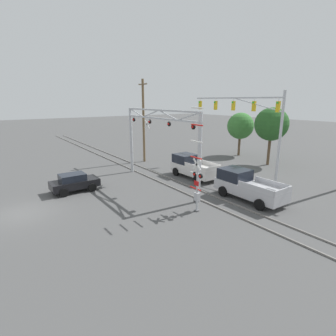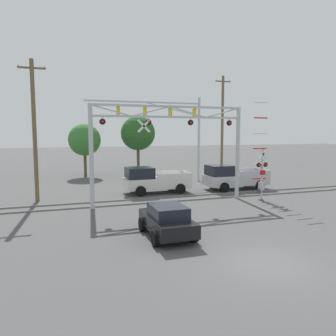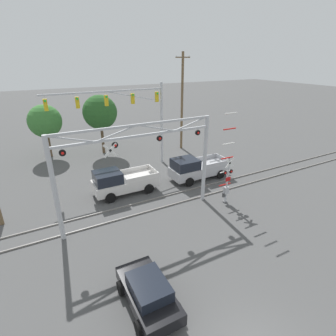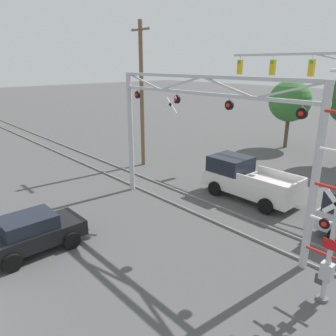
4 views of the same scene
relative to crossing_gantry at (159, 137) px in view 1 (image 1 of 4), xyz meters
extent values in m
plane|color=#4C4C4C|center=(0.01, -11.02, -4.31)|extent=(200.00, 200.00, 0.00)
cube|color=gray|center=(0.01, 0.28, -4.26)|extent=(80.00, 0.08, 0.10)
cube|color=gray|center=(0.01, 1.72, -4.26)|extent=(80.00, 0.08, 0.10)
cylinder|color=#B7BABF|center=(-5.22, 0.00, -0.99)|extent=(0.28, 0.28, 6.64)
cylinder|color=#B7BABF|center=(5.24, 0.00, -0.99)|extent=(0.28, 0.28, 6.64)
cube|color=#B7BABF|center=(0.01, 0.00, 1.57)|extent=(10.74, 0.14, 0.14)
cube|color=#B7BABF|center=(0.01, 0.00, 2.26)|extent=(10.74, 0.14, 0.14)
cube|color=#B7BABF|center=(-3.91, 0.00, 1.92)|extent=(2.63, 0.08, 0.77)
cube|color=#B7BABF|center=(-1.30, 0.00, 1.92)|extent=(2.63, 0.08, 0.77)
cube|color=#B7BABF|center=(1.32, 0.00, 1.92)|extent=(2.63, 0.08, 0.77)
cube|color=#B7BABF|center=(3.93, 0.00, 1.92)|extent=(2.63, 0.08, 0.77)
cylinder|color=black|center=(-4.48, 0.00, 1.21)|extent=(0.38, 0.10, 0.38)
sphere|color=red|center=(-4.48, -0.07, 1.21)|extent=(0.18, 0.18, 0.18)
cylinder|color=#B7BABF|center=(-4.48, 0.00, 1.45)|extent=(0.04, 0.04, 0.10)
cylinder|color=black|center=(-1.49, 0.00, 1.21)|extent=(0.38, 0.10, 0.38)
sphere|color=red|center=(-1.49, -0.07, 1.21)|extent=(0.18, 0.18, 0.18)
cylinder|color=#B7BABF|center=(-1.49, 0.00, 1.45)|extent=(0.04, 0.04, 0.10)
cylinder|color=black|center=(1.51, 0.00, 1.21)|extent=(0.38, 0.10, 0.38)
sphere|color=red|center=(1.51, -0.07, 1.21)|extent=(0.18, 0.18, 0.18)
cylinder|color=#B7BABF|center=(1.51, 0.00, 1.45)|extent=(0.04, 0.04, 0.10)
cylinder|color=black|center=(4.50, 0.00, 1.21)|extent=(0.38, 0.10, 0.38)
sphere|color=red|center=(4.50, -0.07, 1.21)|extent=(0.18, 0.18, 0.18)
cylinder|color=#B7BABF|center=(4.50, 0.00, 1.45)|extent=(0.04, 0.04, 0.10)
cube|color=white|center=(-1.82, -0.10, 0.95)|extent=(0.88, 0.03, 0.88)
cube|color=white|center=(-1.82, -0.10, 0.95)|extent=(0.88, 0.03, 0.88)
cylinder|color=black|center=(-1.82, -0.12, 0.95)|extent=(0.04, 0.04, 0.02)
cylinder|color=#B7BABF|center=(6.49, -1.25, -2.48)|extent=(0.16, 0.16, 3.67)
cylinder|color=#59595B|center=(6.49, -1.25, -4.26)|extent=(0.35, 0.35, 0.10)
cube|color=white|center=(6.49, -1.36, -0.99)|extent=(0.78, 0.03, 0.78)
cube|color=white|center=(6.49, -1.36, -0.99)|extent=(0.78, 0.03, 0.78)
cylinder|color=black|center=(6.49, -1.38, -0.99)|extent=(0.04, 0.04, 0.02)
cylinder|color=black|center=(6.21, -1.25, -1.74)|extent=(0.32, 0.09, 0.32)
sphere|color=red|center=(6.21, -1.31, -1.74)|extent=(0.16, 0.16, 0.16)
cylinder|color=black|center=(6.77, -1.25, -1.74)|extent=(0.32, 0.09, 0.32)
sphere|color=red|center=(6.77, -1.31, -1.74)|extent=(0.16, 0.16, 0.16)
cube|color=#B7BABF|center=(6.49, -1.25, -1.74)|extent=(0.64, 0.06, 0.06)
cube|color=red|center=(6.49, -1.35, -2.29)|extent=(0.44, 0.02, 0.32)
cube|color=#B2B2B7|center=(6.49, -1.25, -3.26)|extent=(0.36, 0.28, 0.56)
cylinder|color=red|center=(6.31, -1.25, -2.73)|extent=(1.07, 0.09, 0.10)
cylinder|color=white|center=(6.30, -1.25, -1.66)|extent=(1.07, 0.09, 0.10)
cylinder|color=red|center=(6.29, -1.25, -0.59)|extent=(1.07, 0.09, 0.10)
cylinder|color=white|center=(6.28, -1.25, 0.48)|extent=(1.07, 0.09, 0.10)
cylinder|color=red|center=(6.27, -1.25, 1.54)|extent=(1.07, 0.09, 0.10)
cylinder|color=white|center=(6.27, -1.25, 2.61)|extent=(1.07, 0.09, 0.10)
cube|color=#3F3F42|center=(6.32, -1.25, -3.61)|extent=(0.24, 0.12, 0.36)
cylinder|color=#B7BABF|center=(6.04, 8.71, -0.20)|extent=(0.24, 0.24, 8.21)
cube|color=#B7BABF|center=(0.57, 8.71, 3.30)|extent=(10.94, 0.14, 0.14)
cube|color=#B7BABF|center=(3.30, 8.71, 2.70)|extent=(5.49, 0.08, 1.28)
cylinder|color=#B7BABF|center=(-4.40, 8.71, 3.15)|extent=(0.04, 0.04, 0.30)
cube|color=gold|center=(-4.40, 8.71, 2.53)|extent=(0.30, 0.26, 0.94)
sphere|color=green|center=(-4.40, 8.54, 2.87)|extent=(0.18, 0.18, 0.18)
cylinder|color=#B7BABF|center=(-1.92, 8.71, 3.15)|extent=(0.04, 0.04, 0.30)
cube|color=gold|center=(-1.92, 8.71, 2.53)|extent=(0.30, 0.26, 0.94)
sphere|color=green|center=(-1.92, 8.54, 2.87)|extent=(0.18, 0.18, 0.18)
cylinder|color=#B7BABF|center=(0.57, 8.71, 3.15)|extent=(0.04, 0.04, 0.30)
cube|color=gold|center=(0.57, 8.71, 2.53)|extent=(0.30, 0.26, 0.94)
sphere|color=green|center=(0.57, 8.54, 2.87)|extent=(0.18, 0.18, 0.18)
cylinder|color=#B7BABF|center=(3.05, 8.71, 3.15)|extent=(0.04, 0.04, 0.30)
cube|color=gold|center=(3.05, 8.71, 2.53)|extent=(0.30, 0.26, 0.94)
sphere|color=green|center=(3.05, 8.54, 2.87)|extent=(0.18, 0.18, 0.18)
cylinder|color=#B7BABF|center=(5.54, 8.71, 3.15)|extent=(0.04, 0.04, 0.30)
cube|color=gold|center=(5.54, 8.71, 2.53)|extent=(0.30, 0.26, 0.94)
sphere|color=green|center=(5.54, 8.54, 2.87)|extent=(0.18, 0.18, 0.18)
cube|color=silver|center=(0.27, 3.94, -3.48)|extent=(5.21, 2.09, 0.85)
cube|color=black|center=(-1.16, 3.94, -2.63)|extent=(2.05, 1.92, 0.85)
cube|color=silver|center=(1.40, 2.94, -2.86)|extent=(2.76, 0.08, 0.38)
cube|color=silver|center=(1.40, 4.95, -2.86)|extent=(2.76, 0.08, 0.38)
cube|color=silver|center=(2.83, 3.94, -2.86)|extent=(0.10, 2.01, 0.38)
cylinder|color=black|center=(-1.34, 2.88, -3.90)|extent=(0.81, 0.24, 0.81)
cylinder|color=black|center=(-1.34, 5.00, -3.90)|extent=(0.81, 0.24, 0.81)
cylinder|color=black|center=(1.89, 2.88, -3.90)|extent=(0.81, 0.24, 0.81)
cylinder|color=black|center=(1.89, 5.00, -3.90)|extent=(0.81, 0.24, 0.81)
cube|color=#B7B7BC|center=(7.21, 3.44, -3.48)|extent=(5.46, 2.09, 0.85)
cube|color=black|center=(5.70, 3.44, -2.63)|extent=(2.15, 1.92, 0.85)
cube|color=#B7B7BC|center=(8.38, 2.43, -2.86)|extent=(2.91, 0.08, 0.38)
cube|color=#B7B7BC|center=(8.38, 4.44, -2.86)|extent=(2.91, 0.08, 0.38)
cube|color=#B7B7BC|center=(9.89, 3.44, -2.86)|extent=(0.10, 2.01, 0.38)
cylinder|color=black|center=(5.51, 2.38, -3.90)|extent=(0.81, 0.24, 0.81)
cylinder|color=black|center=(5.51, 4.50, -3.90)|extent=(0.81, 0.24, 0.81)
cylinder|color=black|center=(8.90, 2.38, -3.90)|extent=(0.81, 0.24, 0.81)
cylinder|color=black|center=(8.90, 4.50, -3.90)|extent=(0.81, 0.24, 0.81)
cube|color=black|center=(-2.50, -6.80, -3.65)|extent=(1.76, 3.81, 0.62)
cube|color=black|center=(-2.50, -6.96, -3.07)|extent=(1.50, 1.98, 0.55)
cylinder|color=black|center=(-3.39, -5.66, -3.96)|extent=(0.24, 0.69, 0.69)
cylinder|color=black|center=(-1.60, -5.66, -3.96)|extent=(0.24, 0.69, 0.69)
cylinder|color=black|center=(-3.39, -7.95, -3.96)|extent=(0.24, 0.69, 0.69)
cylinder|color=black|center=(-1.60, -7.95, -3.96)|extent=(0.24, 0.69, 0.69)
cylinder|color=brown|center=(-8.67, 3.54, 0.58)|extent=(0.28, 0.28, 9.79)
cube|color=brown|center=(-8.67, 3.54, 4.88)|extent=(1.80, 0.12, 0.12)
cylinder|color=silver|center=(-9.49, 3.54, 4.98)|extent=(0.08, 0.08, 0.12)
cylinder|color=silver|center=(-7.85, 3.54, 4.98)|extent=(0.08, 0.08, 0.12)
cylinder|color=brown|center=(1.29, 14.51, -2.60)|extent=(0.32, 0.32, 3.43)
sphere|color=#265623|center=(1.29, 14.51, 0.44)|extent=(3.78, 3.78, 3.78)
cylinder|color=brown|center=(-4.34, 16.06, -2.91)|extent=(0.32, 0.32, 2.81)
sphere|color=#387533|center=(-4.34, 16.06, -0.27)|extent=(3.52, 3.52, 3.52)
camera|label=1|loc=(18.93, -12.54, 3.07)|focal=28.00mm
camera|label=2|loc=(-7.24, -20.95, 0.56)|focal=35.00mm
camera|label=3|loc=(-5.72, -14.78, 6.09)|focal=28.00mm
camera|label=4|loc=(9.55, -10.58, 2.80)|focal=35.00mm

